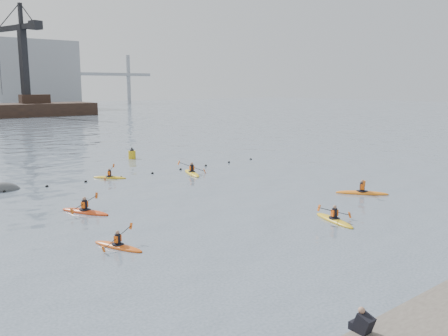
{
  "coord_description": "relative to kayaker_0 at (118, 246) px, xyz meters",
  "views": [
    {
      "loc": [
        -16.68,
        -13.14,
        7.61
      ],
      "look_at": [
        0.6,
        8.15,
        2.8
      ],
      "focal_mm": 38.0,
      "sensor_mm": 36.0,
      "label": 1
    }
  ],
  "objects": [
    {
      "name": "kayaker_4",
      "position": [
        18.6,
        -0.62,
        0.02
      ],
      "size": [
        2.9,
        3.28,
        1.34
      ],
      "rotation": [
        0.0,
        0.0,
        3.84
      ],
      "color": "orange",
      "rests_on": "ground"
    },
    {
      "name": "nav_buoy",
      "position": [
        13.83,
        24.36,
        0.33
      ],
      "size": [
        0.76,
        0.76,
        1.39
      ],
      "color": "#BB8712",
      "rests_on": "ground"
    },
    {
      "name": "kayaker_1",
      "position": [
        11.54,
        -3.7,
        0.01
      ],
      "size": [
        2.24,
        3.39,
        1.2
      ],
      "rotation": [
        0.0,
        0.0,
        -0.28
      ],
      "color": "gold",
      "rests_on": "ground"
    },
    {
      "name": "kayaker_0",
      "position": [
        0.0,
        0.0,
        0.0
      ],
      "size": [
        1.95,
        2.99,
        1.08
      ],
      "rotation": [
        0.0,
        0.0,
        0.36
      ],
      "color": "#CA4E13",
      "rests_on": "ground"
    },
    {
      "name": "kayaker_2",
      "position": [
        1.31,
        6.96,
        0.02
      ],
      "size": [
        2.19,
        3.44,
        1.14
      ],
      "rotation": [
        0.0,
        0.0,
        0.46
      ],
      "color": "red",
      "rests_on": "ground"
    },
    {
      "name": "float_line",
      "position": [
        6.55,
        15.8,
        -0.06
      ],
      "size": [
        33.24,
        0.73,
        0.24
      ],
      "color": "black",
      "rests_on": "ground"
    },
    {
      "name": "kayaker_3",
      "position": [
        13.68,
        13.29,
        0.02
      ],
      "size": [
        2.42,
        3.66,
        1.38
      ],
      "rotation": [
        0.0,
        0.0,
        -0.33
      ],
      "color": "gold",
      "rests_on": "ground"
    },
    {
      "name": "mooring_buoy",
      "position": [
        -0.73,
        16.62,
        -0.09
      ],
      "size": [
        2.63,
        1.6,
        1.62
      ],
      "primitive_type": "ellipsoid",
      "rotation": [
        0.0,
        0.21,
        0.09
      ],
      "color": "#3D3F42",
      "rests_on": "ground"
    },
    {
      "name": "ground",
      "position": [
        7.05,
        -6.74,
        -0.09
      ],
      "size": [
        400.0,
        400.0,
        0.0
      ],
      "primitive_type": "plane",
      "color": "#3E4E5B",
      "rests_on": "ground"
    },
    {
      "name": "kayaker_5",
      "position": [
        7.26,
        16.01,
        -0.0
      ],
      "size": [
        2.35,
        2.57,
        1.16
      ],
      "rotation": [
        0.0,
        0.0,
        0.72
      ],
      "color": "gold",
      "rests_on": "ground"
    }
  ]
}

